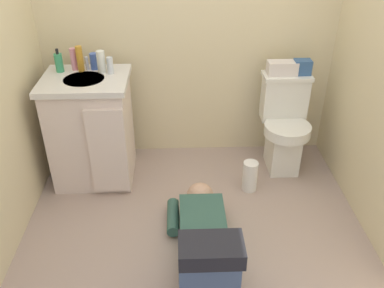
% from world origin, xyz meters
% --- Properties ---
extents(ground_plane, '(2.74, 3.16, 0.04)m').
position_xyz_m(ground_plane, '(0.00, 0.00, -0.02)').
color(ground_plane, tan).
extents(wall_back, '(2.40, 0.08, 2.40)m').
position_xyz_m(wall_back, '(0.00, 1.12, 1.20)').
color(wall_back, beige).
rests_on(wall_back, ground_plane).
extents(toilet, '(0.36, 0.46, 0.75)m').
position_xyz_m(toilet, '(0.73, 0.80, 0.37)').
color(toilet, white).
rests_on(toilet, ground_plane).
extents(vanity_cabinet, '(0.60, 0.53, 0.82)m').
position_xyz_m(vanity_cabinet, '(-0.73, 0.71, 0.42)').
color(vanity_cabinet, beige).
rests_on(vanity_cabinet, ground_plane).
extents(faucet, '(0.02, 0.02, 0.10)m').
position_xyz_m(faucet, '(-0.74, 0.85, 0.87)').
color(faucet, silver).
rests_on(faucet, vanity_cabinet).
extents(person_plumber, '(0.39, 1.06, 0.52)m').
position_xyz_m(person_plumber, '(0.04, -0.22, 0.18)').
color(person_plumber, '#33594C').
rests_on(person_plumber, ground_plane).
extents(tissue_box, '(0.22, 0.11, 0.10)m').
position_xyz_m(tissue_box, '(0.68, 0.89, 0.80)').
color(tissue_box, silver).
rests_on(tissue_box, toilet).
extents(toiletry_bag, '(0.12, 0.09, 0.11)m').
position_xyz_m(toiletry_bag, '(0.83, 0.89, 0.81)').
color(toiletry_bag, '#33598C').
rests_on(toiletry_bag, toilet).
extents(soap_dispenser, '(0.06, 0.06, 0.17)m').
position_xyz_m(soap_dispenser, '(-0.93, 0.83, 0.89)').
color(soap_dispenser, '#379763').
rests_on(soap_dispenser, vanity_cabinet).
extents(bottle_pink, '(0.04, 0.04, 0.16)m').
position_xyz_m(bottle_pink, '(-0.83, 0.87, 0.90)').
color(bottle_pink, pink).
rests_on(bottle_pink, vanity_cabinet).
extents(bottle_amber, '(0.05, 0.05, 0.18)m').
position_xyz_m(bottle_amber, '(-0.78, 0.84, 0.91)').
color(bottle_amber, gold).
rests_on(bottle_amber, vanity_cabinet).
extents(bottle_blue, '(0.05, 0.05, 0.12)m').
position_xyz_m(bottle_blue, '(-0.69, 0.87, 0.88)').
color(bottle_blue, '#4566BC').
rests_on(bottle_blue, vanity_cabinet).
extents(bottle_white, '(0.06, 0.06, 0.16)m').
position_xyz_m(bottle_white, '(-0.63, 0.81, 0.90)').
color(bottle_white, white).
rests_on(bottle_white, vanity_cabinet).
extents(bottle_clear, '(0.04, 0.04, 0.12)m').
position_xyz_m(bottle_clear, '(-0.56, 0.79, 0.88)').
color(bottle_clear, silver).
rests_on(bottle_clear, vanity_cabinet).
extents(paper_towel_roll, '(0.11, 0.11, 0.24)m').
position_xyz_m(paper_towel_roll, '(0.43, 0.48, 0.12)').
color(paper_towel_roll, white).
rests_on(paper_towel_roll, ground_plane).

